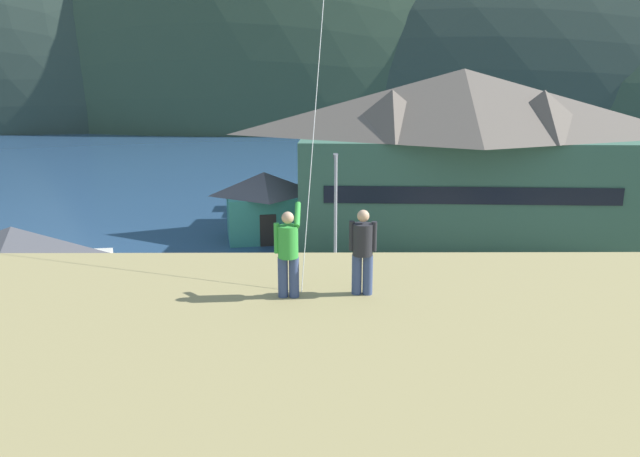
# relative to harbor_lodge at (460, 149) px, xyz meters

# --- Properties ---
(ground_plane) EXTENTS (600.00, 600.00, 0.00)m
(ground_plane) POSITION_rel_harbor_lodge_xyz_m (-11.45, -22.31, -6.23)
(ground_plane) COLOR #66604C
(parking_lot_pad) EXTENTS (40.00, 20.00, 0.10)m
(parking_lot_pad) POSITION_rel_harbor_lodge_xyz_m (-11.45, -17.31, -6.18)
(parking_lot_pad) COLOR gray
(parking_lot_pad) RESTS_ON ground
(bay_water) EXTENTS (360.00, 84.00, 0.03)m
(bay_water) POSITION_rel_harbor_lodge_xyz_m (-11.45, 37.69, -6.21)
(bay_water) COLOR navy
(bay_water) RESTS_ON ground
(far_hill_west_ridge) EXTENTS (108.38, 58.92, 77.99)m
(far_hill_west_ridge) POSITION_rel_harbor_lodge_xyz_m (-73.18, 98.95, -6.23)
(far_hill_west_ridge) COLOR #2D3D33
(far_hill_west_ridge) RESTS_ON ground
(far_hill_east_peak) EXTENTS (117.67, 46.62, 94.76)m
(far_hill_east_peak) POSITION_rel_harbor_lodge_xyz_m (-13.29, 89.45, -6.23)
(far_hill_east_peak) COLOR #334733
(far_hill_east_peak) RESTS_ON ground
(far_hill_center_saddle) EXTENTS (141.31, 52.93, 83.03)m
(far_hill_center_saddle) POSITION_rel_harbor_lodge_xyz_m (35.97, 89.92, -6.23)
(far_hill_center_saddle) COLOR #2D3D33
(far_hill_center_saddle) RESTS_ON ground
(far_hill_far_shoulder) EXTENTS (106.57, 72.40, 66.91)m
(far_hill_far_shoulder) POSITION_rel_harbor_lodge_xyz_m (58.36, 97.16, -6.23)
(far_hill_far_shoulder) COLOR #334733
(far_hill_far_shoulder) RESTS_ON ground
(harbor_lodge) EXTENTS (23.82, 12.28, 11.67)m
(harbor_lodge) POSITION_rel_harbor_lodge_xyz_m (0.00, 0.00, 0.00)
(harbor_lodge) COLOR #38604C
(harbor_lodge) RESTS_ON ground
(storage_shed_near_lot) EXTENTS (8.41, 6.78, 5.22)m
(storage_shed_near_lot) POSITION_rel_harbor_lodge_xyz_m (-22.91, -17.73, -3.51)
(storage_shed_near_lot) COLOR beige
(storage_shed_near_lot) RESTS_ON ground
(storage_shed_waterside) EXTENTS (6.32, 5.80, 4.73)m
(storage_shed_waterside) POSITION_rel_harbor_lodge_xyz_m (-13.68, -0.54, -3.78)
(storage_shed_waterside) COLOR #338475
(storage_shed_waterside) RESTS_ON ground
(wharf_dock) EXTENTS (3.20, 10.40, 0.70)m
(wharf_dock) POSITION_rel_harbor_lodge_xyz_m (-11.61, 11.35, -5.88)
(wharf_dock) COLOR #70604C
(wharf_dock) RESTS_ON ground
(moored_boat_wharfside) EXTENTS (2.97, 8.34, 2.16)m
(moored_boat_wharfside) POSITION_rel_harbor_lodge_xyz_m (-15.29, 9.48, -5.51)
(moored_boat_wharfside) COLOR #A8A399
(moored_boat_wharfside) RESTS_ON ground
(moored_boat_outer_mooring) EXTENTS (1.98, 5.90, 2.16)m
(moored_boat_outer_mooring) POSITION_rel_harbor_lodge_xyz_m (-8.36, 13.25, -5.51)
(moored_boat_outer_mooring) COLOR silver
(moored_boat_outer_mooring) RESTS_ON ground
(parked_car_front_row_silver) EXTENTS (4.21, 2.07, 1.82)m
(parked_car_front_row_silver) POSITION_rel_harbor_lodge_xyz_m (-14.99, -15.05, -5.17)
(parked_car_front_row_silver) COLOR #236633
(parked_car_front_row_silver) RESTS_ON parking_lot_pad
(parked_car_mid_row_far) EXTENTS (4.30, 2.25, 1.82)m
(parked_car_mid_row_far) POSITION_rel_harbor_lodge_xyz_m (-6.91, -16.16, -5.17)
(parked_car_mid_row_far) COLOR #236633
(parked_car_mid_row_far) RESTS_ON parking_lot_pad
(parked_car_back_row_right) EXTENTS (4.24, 2.14, 1.82)m
(parked_car_back_row_right) POSITION_rel_harbor_lodge_xyz_m (-4.68, -21.83, -5.17)
(parked_car_back_row_right) COLOR #9EA3A8
(parked_car_back_row_right) RESTS_ON parking_lot_pad
(parked_car_front_row_end) EXTENTS (4.25, 2.14, 1.82)m
(parked_car_front_row_end) POSITION_rel_harbor_lodge_xyz_m (-11.09, -21.34, -5.17)
(parked_car_front_row_end) COLOR navy
(parked_car_front_row_end) RESTS_ON parking_lot_pad
(parking_light_pole) EXTENTS (0.24, 0.78, 7.33)m
(parking_light_pole) POSITION_rel_harbor_lodge_xyz_m (-9.05, -11.76, -1.92)
(parking_light_pole) COLOR #ADADB2
(parking_light_pole) RESTS_ON parking_lot_pad
(person_kite_flyer) EXTENTS (0.52, 0.65, 1.86)m
(person_kite_flyer) POSITION_rel_harbor_lodge_xyz_m (-10.60, -31.35, 1.96)
(person_kite_flyer) COLOR #384770
(person_kite_flyer) RESTS_ON grassy_hill_foreground
(person_companion) EXTENTS (0.55, 0.40, 1.74)m
(person_companion) POSITION_rel_harbor_lodge_xyz_m (-9.13, -31.21, 1.94)
(person_companion) COLOR #384770
(person_companion) RESTS_ON grassy_hill_foreground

